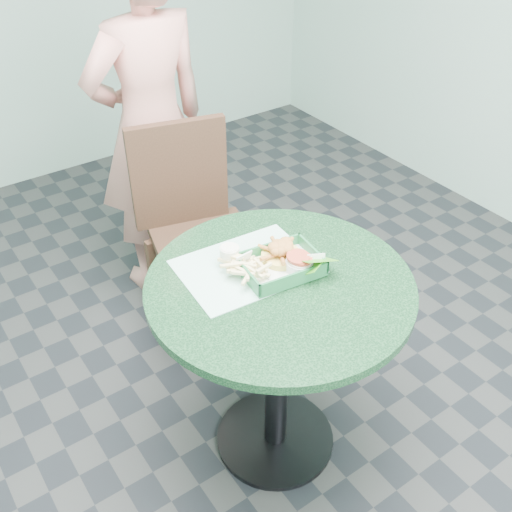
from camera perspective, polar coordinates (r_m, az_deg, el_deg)
floor at (r=2.37m, az=1.82°, el=-17.02°), size 4.00×5.00×0.02m
cafe_table at (r=1.93m, az=2.15°, el=-6.84°), size 0.82×0.82×0.75m
dining_chair at (r=2.53m, az=-5.96°, el=3.59°), size 0.41×0.41×0.93m
diner_person at (r=2.68m, az=-10.06°, el=13.00°), size 0.65×0.45×1.71m
placemat at (r=1.87m, az=-0.88°, el=-1.51°), size 0.43×0.34×0.00m
food_basket at (r=1.85m, az=2.31°, el=-1.58°), size 0.24×0.17×0.05m
crab_sandwich at (r=1.86m, az=2.26°, el=0.07°), size 0.13×0.13×0.07m
fries_pile at (r=1.81m, az=-0.93°, el=-1.61°), size 0.15×0.15×0.05m
sauce_ramekin at (r=1.84m, az=-2.64°, el=-0.41°), size 0.06×0.06×0.03m
garnish_cup at (r=1.84m, az=4.49°, el=-0.94°), size 0.13×0.12×0.05m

